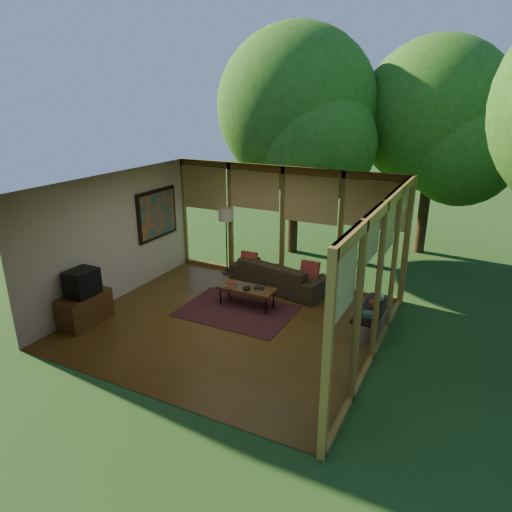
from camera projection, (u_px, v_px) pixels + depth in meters
The scene contains 25 objects.
floor at pixel (229, 323), 8.82m from camera, with size 5.50×5.50×0.00m, color brown.
ceiling at pixel (226, 185), 7.92m from camera, with size 5.50×5.50×0.00m, color silver.
wall_left at pixel (114, 238), 9.55m from camera, with size 0.04×5.00×2.70m, color beige.
wall_front at pixel (136, 312), 6.27m from camera, with size 5.50×0.04×2.70m, color beige.
window_wall_back at pixel (282, 225), 10.47m from camera, with size 5.50×0.12×2.70m, color olive.
window_wall_right at pixel (378, 284), 7.19m from camera, with size 0.12×5.00×2.70m, color olive.
tree_nw at pixel (297, 108), 11.70m from camera, with size 4.10×4.10×5.92m.
tree_ne at pixel (435, 116), 11.69m from camera, with size 3.88×3.88×5.63m.
rug at pixel (237, 311), 9.31m from camera, with size 2.25×1.59×0.01m, color maroon.
sofa at pixel (279, 275), 10.32m from camera, with size 2.26×0.88×0.66m, color #3C301E.
pillow_left at pixel (249, 260), 10.52m from camera, with size 0.38×0.13×0.38m, color maroon.
pillow_right at pixel (310, 271), 9.88m from camera, with size 0.40×0.13×0.40m, color maroon.
ct_book_lower at pixel (231, 284), 9.50m from camera, with size 0.22×0.16×0.03m, color #ACA89C.
ct_book_upper at pixel (231, 283), 9.49m from camera, with size 0.19×0.14×0.03m, color maroon.
ct_book_side at pixel (259, 288), 9.36m from camera, with size 0.19×0.14×0.03m, color black.
ct_bowl at pixel (247, 288), 9.28m from camera, with size 0.16×0.16×0.07m, color black.
media_cabinet at pixel (85, 309), 8.74m from camera, with size 0.50×1.00×0.60m, color brown.
television at pixel (82, 283), 8.55m from camera, with size 0.45×0.55×0.50m, color black.
console_book_a at pixel (362, 313), 8.12m from camera, with size 0.24×0.17×0.09m, color #365F52.
console_book_b at pixel (368, 303), 8.50m from camera, with size 0.24×0.17×0.11m, color maroon.
console_book_c at pixel (373, 296), 8.84m from camera, with size 0.24×0.18×0.07m, color #ACA89C.
floor_lamp at pixel (226, 218), 10.86m from camera, with size 0.36×0.36×1.65m.
coffee_table at pixel (247, 289), 9.41m from camera, with size 1.20×0.50×0.43m.
side_console at pixel (367, 309), 8.49m from camera, with size 0.60×1.40×0.46m.
wall_painting at pixel (157, 214), 10.64m from camera, with size 0.06×1.35×1.15m.
Camera 1 is at (4.04, -6.79, 4.16)m, focal length 32.00 mm.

